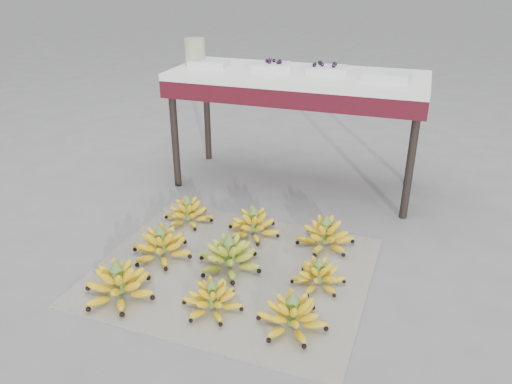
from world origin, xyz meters
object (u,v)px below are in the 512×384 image
(tray_far_left, at_px, (209,63))
(tray_far_right, at_px, (387,75))
(bunch_back_right, at_px, (325,235))
(bunch_front_right, at_px, (292,315))
(bunch_back_center, at_px, (254,225))
(vendor_table, at_px, (297,86))
(tray_right, at_px, (326,69))
(bunch_mid_center, at_px, (230,257))
(bunch_back_left, at_px, (188,213))
(bunch_mid_right, at_px, (318,275))
(bunch_front_left, at_px, (119,285))
(tray_left, at_px, (271,66))
(newspaper_mat, at_px, (233,270))
(bunch_front_center, at_px, (212,299))
(bunch_mid_left, at_px, (161,246))
(glass_jar, at_px, (195,52))

(tray_far_left, xyz_separation_m, tray_far_right, (1.08, -0.03, 0.00))
(bunch_back_right, xyz_separation_m, tray_far_left, (-0.91, 0.70, 0.68))
(bunch_front_right, relative_size, bunch_back_center, 1.18)
(vendor_table, height_order, tray_right, tray_right)
(bunch_mid_center, relative_size, bunch_back_center, 1.24)
(bunch_front_right, bearing_deg, bunch_back_left, 158.87)
(tray_far_right, bearing_deg, bunch_mid_right, -97.48)
(bunch_back_left, distance_m, tray_far_left, 0.98)
(bunch_front_left, distance_m, tray_right, 1.69)
(bunch_front_left, bearing_deg, tray_far_right, 72.09)
(tray_left, bearing_deg, bunch_front_left, -99.74)
(bunch_mid_center, bearing_deg, bunch_back_center, 104.46)
(newspaper_mat, relative_size, bunch_back_left, 3.94)
(newspaper_mat, distance_m, bunch_front_left, 0.53)
(bunch_front_left, relative_size, bunch_front_center, 1.28)
(bunch_back_center, bearing_deg, vendor_table, 92.58)
(bunch_front_right, relative_size, tray_far_right, 1.32)
(bunch_front_left, relative_size, bunch_mid_center, 1.02)
(tray_left, bearing_deg, bunch_mid_left, -101.73)
(bunch_mid_right, height_order, bunch_back_center, bunch_back_center)
(bunch_back_left, distance_m, tray_far_right, 1.34)
(tray_far_left, xyz_separation_m, tray_left, (0.40, 0.03, 0.00))
(bunch_back_center, bearing_deg, tray_far_left, 132.19)
(bunch_mid_center, bearing_deg, newspaper_mat, -13.02)
(bunch_front_left, height_order, vendor_table, vendor_table)
(bunch_mid_center, xyz_separation_m, tray_right, (0.21, 1.08, 0.68))
(bunch_back_center, height_order, vendor_table, vendor_table)
(bunch_back_right, xyz_separation_m, tray_right, (-0.18, 0.74, 0.68))
(bunch_mid_left, distance_m, tray_left, 1.30)
(bunch_back_right, height_order, tray_right, tray_right)
(bunch_front_left, xyz_separation_m, bunch_mid_right, (0.80, 0.36, -0.01))
(bunch_back_left, height_order, vendor_table, vendor_table)
(tray_far_right, relative_size, glass_jar, 1.68)
(bunch_front_left, height_order, tray_far_left, tray_far_left)
(newspaper_mat, relative_size, tray_far_right, 4.65)
(vendor_table, height_order, tray_far_left, tray_far_left)
(vendor_table, distance_m, tray_left, 0.20)
(bunch_front_right, bearing_deg, tray_far_left, 143.75)
(bunch_front_right, bearing_deg, vendor_table, 124.14)
(bunch_mid_left, xyz_separation_m, vendor_table, (0.40, 1.05, 0.57))
(tray_far_left, bearing_deg, tray_far_right, -1.40)
(bunch_back_left, bearing_deg, newspaper_mat, -29.22)
(bunch_mid_center, bearing_deg, tray_left, 112.39)
(tray_far_right, bearing_deg, bunch_back_center, -128.77)
(bunch_back_center, distance_m, glass_jar, 1.22)
(bunch_front_left, bearing_deg, newspaper_mat, 57.62)
(bunch_mid_left, xyz_separation_m, tray_far_left, (-0.17, 1.06, 0.68))
(glass_jar, bearing_deg, bunch_back_center, -49.23)
(vendor_table, bearing_deg, bunch_mid_center, -92.39)
(tray_far_left, relative_size, tray_left, 0.93)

